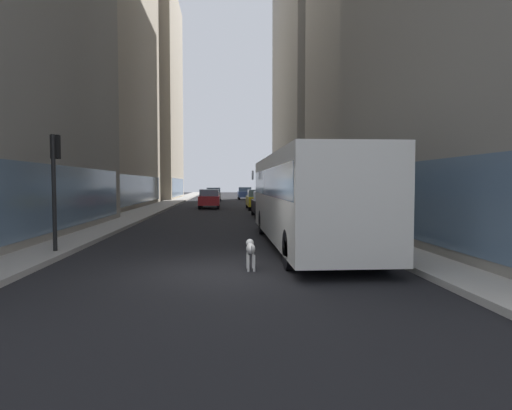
{
  "coord_description": "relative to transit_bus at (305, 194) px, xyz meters",
  "views": [
    {
      "loc": [
        0.04,
        -10.45,
        2.13
      ],
      "look_at": [
        1.12,
        4.3,
        1.4
      ],
      "focal_mm": 30.83,
      "sensor_mm": 36.0,
      "label": 1
    }
  ],
  "objects": [
    {
      "name": "ground_plane",
      "position": [
        -2.8,
        30.66,
        -1.78
      ],
      "size": [
        120.0,
        120.0,
        0.0
      ],
      "primitive_type": "plane",
      "color": "black"
    },
    {
      "name": "sidewalk_left",
      "position": [
        -8.5,
        30.66,
        -1.7
      ],
      "size": [
        2.4,
        110.0,
        0.15
      ],
      "primitive_type": "cube",
      "color": "#9E9991",
      "rests_on": "ground"
    },
    {
      "name": "sidewalk_right",
      "position": [
        2.9,
        30.66,
        -1.7
      ],
      "size": [
        2.4,
        110.0,
        0.15
      ],
      "primitive_type": "cube",
      "color": "#ADA89E",
      "rests_on": "ground"
    },
    {
      "name": "building_left_mid",
      "position": [
        -14.7,
        24.78,
        14.87
      ],
      "size": [
        9.23,
        23.59,
        33.31
      ],
      "color": "#A0937F",
      "rests_on": "ground"
    },
    {
      "name": "building_left_far",
      "position": [
        -14.7,
        46.24,
        12.06
      ],
      "size": [
        11.37,
        16.26,
        27.69
      ],
      "color": "#A0937F",
      "rests_on": "ground"
    },
    {
      "name": "building_right_far",
      "position": [
        9.1,
        40.03,
        15.87
      ],
      "size": [
        9.16,
        22.67,
        35.3
      ],
      "color": "gray",
      "rests_on": "ground"
    },
    {
      "name": "transit_bus",
      "position": [
        0.0,
        0.0,
        0.0
      ],
      "size": [
        2.78,
        11.53,
        3.05
      ],
      "color": "silver",
      "rests_on": "ground"
    },
    {
      "name": "car_blue_hatchback",
      "position": [
        0.0,
        43.61,
        -0.95
      ],
      "size": [
        1.78,
        4.43,
        1.62
      ],
      "color": "#4C6BB7",
      "rests_on": "ground"
    },
    {
      "name": "car_white_van",
      "position": [
        -4.0,
        38.5,
        -0.96
      ],
      "size": [
        1.73,
        4.43,
        1.62
      ],
      "color": "silver",
      "rests_on": "ground"
    },
    {
      "name": "car_red_coupe",
      "position": [
        -4.0,
        23.03,
        -0.95
      ],
      "size": [
        1.72,
        4.54,
        1.62
      ],
      "color": "red",
      "rests_on": "ground"
    },
    {
      "name": "car_black_suv",
      "position": [
        0.0,
        12.78,
        -0.96
      ],
      "size": [
        1.85,
        4.04,
        1.62
      ],
      "color": "black",
      "rests_on": "ground"
    },
    {
      "name": "car_yellow_taxi",
      "position": [
        0.0,
        20.84,
        -0.95
      ],
      "size": [
        1.75,
        4.51,
        1.62
      ],
      "color": "yellow",
      "rests_on": "ground"
    },
    {
      "name": "dalmatian_dog",
      "position": [
        -2.11,
        -4.05,
        -1.26
      ],
      "size": [
        0.22,
        0.96,
        0.72
      ],
      "color": "white",
      "rests_on": "ground"
    },
    {
      "name": "pedestrian_in_coat",
      "position": [
        -9.04,
        1.88,
        -0.77
      ],
      "size": [
        0.34,
        0.34,
        1.69
      ],
      "color": "#1E1E2D",
      "rests_on": "sidewalk_left"
    },
    {
      "name": "traffic_light_near",
      "position": [
        -7.7,
        -1.52,
        0.66
      ],
      "size": [
        0.24,
        0.41,
        3.4
      ],
      "color": "black",
      "rests_on": "sidewalk_left"
    }
  ]
}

